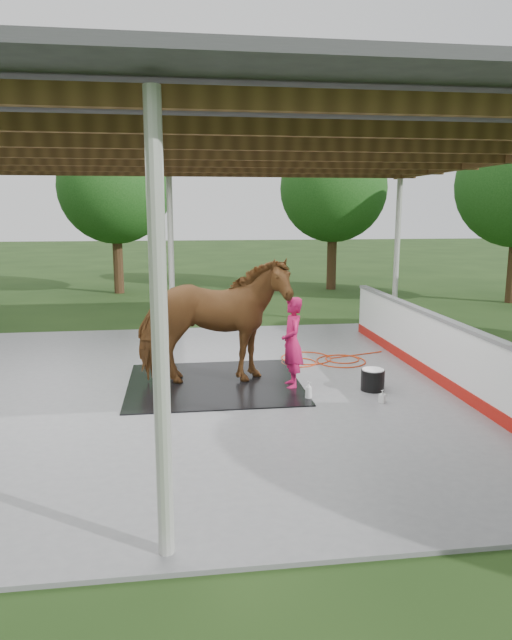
{
  "coord_description": "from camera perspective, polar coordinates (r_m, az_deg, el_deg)",
  "views": [
    {
      "loc": [
        0.16,
        -9.26,
        2.98
      ],
      "look_at": [
        1.43,
        0.04,
        1.17
      ],
      "focal_mm": 32.0,
      "sensor_mm": 36.0,
      "label": 1
    }
  ],
  "objects": [
    {
      "name": "ground",
      "position": [
        9.73,
        -8.43,
        -7.07
      ],
      "size": [
        100.0,
        100.0,
        0.0
      ],
      "primitive_type": "plane",
      "color": "#1E3814"
    },
    {
      "name": "concrete_slab",
      "position": [
        9.72,
        -8.44,
        -6.93
      ],
      "size": [
        12.0,
        10.0,
        0.05
      ],
      "primitive_type": "cube",
      "color": "slate",
      "rests_on": "ground"
    },
    {
      "name": "wash_bucket",
      "position": [
        9.67,
        11.59,
        -5.84
      ],
      "size": [
        0.39,
        0.39,
        0.36
      ],
      "color": "black",
      "rests_on": "concrete_slab"
    },
    {
      "name": "hose_coil",
      "position": [
        11.43,
        6.65,
        -3.97
      ],
      "size": [
        2.26,
        1.32,
        0.02
      ],
      "color": "#C3360D",
      "rests_on": "concrete_slab"
    },
    {
      "name": "dasher_board",
      "position": [
        10.54,
        17.35,
        -2.7
      ],
      "size": [
        0.16,
        8.0,
        1.15
      ],
      "color": "#AB150E",
      "rests_on": "concrete_slab"
    },
    {
      "name": "rubber_mat",
      "position": [
        9.88,
        -4.21,
        -6.33
      ],
      "size": [
        2.92,
        2.74,
        0.02
      ],
      "primitive_type": "cube",
      "color": "black",
      "rests_on": "concrete_slab"
    },
    {
      "name": "soap_bottle_a",
      "position": [
        9.08,
        5.28,
        -7.03
      ],
      "size": [
        0.15,
        0.15,
        0.28
      ],
      "primitive_type": "imported",
      "rotation": [
        0.0,
        0.0,
        0.58
      ],
      "color": "silver",
      "rests_on": "concrete_slab"
    },
    {
      "name": "tree_belt",
      "position": [
        10.19,
        -7.25,
        15.35
      ],
      "size": [
        28.0,
        28.0,
        5.8
      ],
      "color": "#382314",
      "rests_on": "ground"
    },
    {
      "name": "handler",
      "position": [
        9.52,
        3.63,
        -2.28
      ],
      "size": [
        0.37,
        0.56,
        1.53
      ],
      "primitive_type": "imported",
      "rotation": [
        0.0,
        0.0,
        -1.56
      ],
      "color": "#C21450",
      "rests_on": "concrete_slab"
    },
    {
      "name": "pavilion_structure",
      "position": [
        9.31,
        -9.14,
        16.84
      ],
      "size": [
        12.6,
        10.6,
        4.05
      ],
      "color": "beige",
      "rests_on": "ground"
    },
    {
      "name": "horse",
      "position": [
        9.61,
        -4.3,
        -0.13
      ],
      "size": [
        2.55,
        1.17,
        2.15
      ],
      "primitive_type": "imported",
      "rotation": [
        0.0,
        0.0,
        1.57
      ],
      "color": "brown",
      "rests_on": "rubber_mat"
    },
    {
      "name": "soap_bottle_b",
      "position": [
        9.11,
        12.53,
        -7.46
      ],
      "size": [
        0.13,
        0.13,
        0.2
      ],
      "primitive_type": "imported",
      "rotation": [
        0.0,
        0.0,
        -0.88
      ],
      "color": "#338CD8",
      "rests_on": "concrete_slab"
    }
  ]
}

